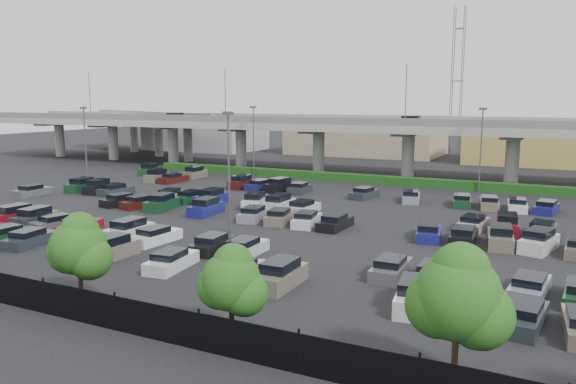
# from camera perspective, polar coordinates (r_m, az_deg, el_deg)

# --- Properties ---
(ground) EXTENTS (280.00, 280.00, 0.00)m
(ground) POSITION_cam_1_polar(r_m,az_deg,el_deg) (55.21, -1.48, -2.40)
(ground) COLOR black
(overpass) EXTENTS (150.00, 13.00, 15.80)m
(overpass) POSITION_cam_1_polar(r_m,az_deg,el_deg) (83.83, 8.73, 6.35)
(overpass) COLOR gray
(overpass) RESTS_ON ground
(on_ramp) EXTENTS (50.93, 30.13, 8.80)m
(on_ramp) POSITION_cam_1_polar(r_m,az_deg,el_deg) (119.40, -14.13, 7.01)
(on_ramp) COLOR gray
(on_ramp) RESTS_ON ground
(hedge) EXTENTS (66.00, 1.60, 1.10)m
(hedge) POSITION_cam_1_polar(r_m,az_deg,el_deg) (77.77, 7.16, 1.40)
(hedge) COLOR #124115
(hedge) RESTS_ON ground
(fence) EXTENTS (70.00, 0.10, 2.00)m
(fence) POSITION_cam_1_polar(r_m,az_deg,el_deg) (33.79, -24.71, -9.42)
(fence) COLOR black
(fence) RESTS_ON ground
(tree_row) EXTENTS (65.07, 3.66, 5.94)m
(tree_row) POSITION_cam_1_polar(r_m,az_deg,el_deg) (33.42, -22.23, -4.79)
(tree_row) COLOR #332316
(tree_row) RESTS_ON ground
(parked_cars) EXTENTS (63.16, 41.68, 1.67)m
(parked_cars) POSITION_cam_1_polar(r_m,az_deg,el_deg) (51.79, -4.19, -2.52)
(parked_cars) COLOR gray
(parked_cars) RESTS_ON ground
(light_poles) EXTENTS (66.90, 48.38, 10.30)m
(light_poles) POSITION_cam_1_polar(r_m,az_deg,el_deg) (58.03, -4.20, 4.38)
(light_poles) COLOR #545359
(light_poles) RESTS_ON ground
(distant_buildings) EXTENTS (138.00, 24.00, 9.00)m
(distant_buildings) POSITION_cam_1_polar(r_m,az_deg,el_deg) (110.58, 19.71, 4.95)
(distant_buildings) COLOR gray
(distant_buildings) RESTS_ON ground
(comm_tower) EXTENTS (2.40, 2.40, 30.00)m
(comm_tower) POSITION_cam_1_polar(r_m,az_deg,el_deg) (123.67, 16.80, 11.03)
(comm_tower) COLOR #545359
(comm_tower) RESTS_ON ground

